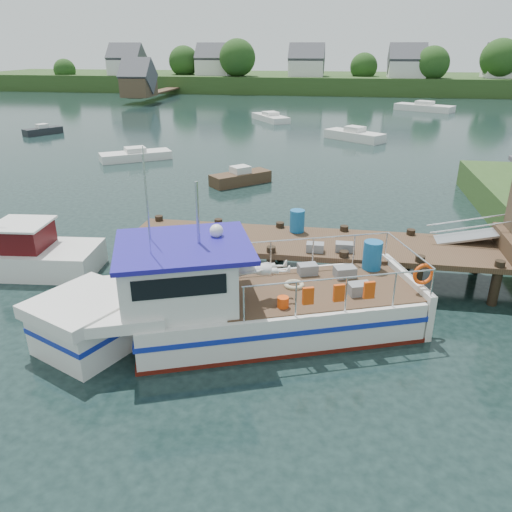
% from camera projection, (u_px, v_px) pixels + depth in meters
% --- Properties ---
extents(ground_plane, '(160.00, 160.00, 0.00)m').
position_uv_depth(ground_plane, '(288.00, 274.00, 18.99)').
color(ground_plane, black).
extents(far_shore, '(140.00, 42.55, 9.22)m').
position_uv_depth(far_shore, '(335.00, 79.00, 92.97)').
color(far_shore, '#2C481D').
rests_on(far_shore, ground).
extents(dock, '(16.60, 3.00, 4.78)m').
position_uv_depth(dock, '(478.00, 228.00, 17.15)').
color(dock, '#473221').
rests_on(dock, ground).
extents(lobster_boat, '(11.40, 6.71, 5.63)m').
position_uv_depth(lobster_boat, '(229.00, 303.00, 14.69)').
color(lobster_boat, silver).
rests_on(lobster_boat, ground).
extents(work_boat, '(7.77, 2.97, 4.07)m').
position_uv_depth(work_boat, '(5.00, 255.00, 19.08)').
color(work_boat, silver).
rests_on(work_boat, ground).
extents(moored_rowboat, '(3.70, 3.62, 1.12)m').
position_uv_depth(moored_rowboat, '(241.00, 177.00, 31.11)').
color(moored_rowboat, '#473221').
rests_on(moored_rowboat, ground).
extents(moored_far, '(7.71, 5.84, 1.26)m').
position_uv_depth(moored_far, '(424.00, 107.00, 65.61)').
color(moored_far, silver).
rests_on(moored_far, ground).
extents(moored_a, '(5.30, 4.35, 0.96)m').
position_uv_depth(moored_a, '(136.00, 155.00, 37.65)').
color(moored_a, silver).
rests_on(moored_a, ground).
extents(moored_b, '(5.61, 4.90, 1.24)m').
position_uv_depth(moored_b, '(354.00, 135.00, 45.42)').
color(moored_b, silver).
rests_on(moored_b, ground).
extents(moored_d, '(5.03, 6.16, 1.02)m').
position_uv_depth(moored_d, '(270.00, 118.00, 56.98)').
color(moored_d, silver).
rests_on(moored_d, ground).
extents(moored_e, '(2.95, 3.71, 1.00)m').
position_uv_depth(moored_e, '(43.00, 131.00, 48.42)').
color(moored_e, black).
rests_on(moored_e, ground).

